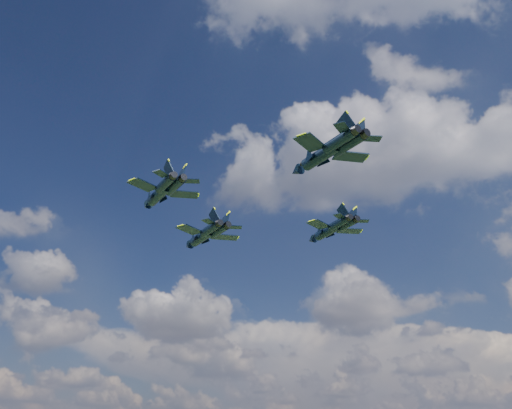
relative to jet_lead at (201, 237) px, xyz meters
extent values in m
cylinder|color=black|center=(0.46, -0.33, -0.08)|extent=(8.76, 6.97, 1.88)
cone|color=black|center=(-4.48, 3.18, -0.08)|extent=(3.24, 3.02, 1.78)
ellipsoid|color=brown|center=(-2.35, 1.67, 0.49)|extent=(3.03, 2.56, 0.86)
cube|color=black|center=(-0.01, -4.60, -0.08)|extent=(3.75, 5.30, 0.19)
cube|color=black|center=(4.34, 1.54, -0.08)|extent=(5.51, 4.88, 0.19)
cube|color=black|center=(5.12, -6.95, -0.08)|extent=(1.87, 2.69, 0.15)
cube|color=black|center=(8.25, -2.52, -0.08)|extent=(2.94, 2.53, 0.15)
cube|color=black|center=(5.34, -5.19, 1.38)|extent=(2.92, 1.81, 3.14)
cube|color=black|center=(6.67, -3.31, 1.38)|extent=(2.18, 2.38, 3.14)
cylinder|color=black|center=(3.04, -20.16, 0.00)|extent=(7.95, 6.56, 1.73)
cone|color=black|center=(-1.41, -16.82, 0.00)|extent=(2.98, 2.80, 1.63)
ellipsoid|color=brown|center=(0.51, -18.26, 0.53)|extent=(2.76, 2.40, 0.79)
cube|color=black|center=(2.51, -24.08, 0.00)|extent=(3.54, 4.91, 0.17)
cube|color=black|center=(6.65, -18.55, 0.00)|extent=(5.07, 4.42, 0.17)
cube|color=black|center=(7.15, -26.36, 0.00)|extent=(1.78, 2.50, 0.13)
cube|color=black|center=(10.15, -22.37, 0.00)|extent=(2.70, 2.28, 0.13)
cube|color=black|center=(7.40, -24.75, 1.34)|extent=(2.65, 1.67, 2.89)
cube|color=black|center=(8.67, -23.06, 1.34)|extent=(1.95, 2.24, 2.89)
cylinder|color=black|center=(23.91, 4.03, -0.80)|extent=(7.61, 6.63, 1.69)
cone|color=black|center=(19.69, 7.45, -0.80)|extent=(2.90, 2.77, 1.59)
ellipsoid|color=brown|center=(21.51, 5.98, -0.29)|extent=(2.66, 2.40, 0.77)
cube|color=black|center=(23.24, 0.23, -0.80)|extent=(3.60, 4.84, 0.17)
cube|color=black|center=(27.50, 5.47, -0.80)|extent=(4.95, 4.22, 0.17)
cube|color=black|center=(27.69, -2.18, -0.80)|extent=(1.81, 2.48, 0.13)
cube|color=black|center=(30.76, 1.61, -0.80)|extent=(2.62, 2.17, 0.13)
cube|color=black|center=(27.99, -0.61, 0.51)|extent=(2.55, 1.64, 2.82)
cube|color=black|center=(29.29, 0.99, 0.51)|extent=(1.82, 2.25, 2.82)
cylinder|color=black|center=(29.43, -18.31, 2.40)|extent=(8.98, 6.96, 1.91)
cone|color=black|center=(24.33, -14.85, 2.40)|extent=(3.30, 3.05, 1.81)
ellipsoid|color=brown|center=(26.53, -16.34, 2.99)|extent=(3.10, 2.57, 0.87)
cube|color=black|center=(29.04, -22.67, 2.40)|extent=(3.73, 5.36, 0.19)
cube|color=black|center=(33.34, -16.34, 2.40)|extent=(5.60, 5.01, 0.19)
cube|color=black|center=(34.29, -24.96, 2.40)|extent=(1.86, 2.71, 0.15)
cube|color=black|center=(37.40, -20.39, 2.40)|extent=(3.00, 2.60, 0.15)
cube|color=black|center=(34.48, -23.16, 3.89)|extent=(2.99, 1.83, 3.20)
cube|color=black|center=(35.80, -21.23, 3.89)|extent=(2.26, 2.38, 3.20)
camera|label=1|loc=(48.94, -90.42, -37.84)|focal=40.00mm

